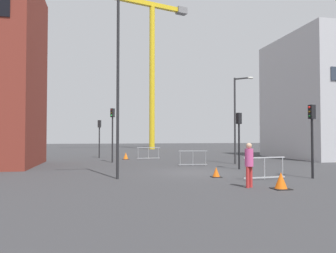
{
  "coord_description": "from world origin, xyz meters",
  "views": [
    {
      "loc": [
        -5.19,
        -18.17,
        2.05
      ],
      "look_at": [
        0.0,
        6.85,
        2.84
      ],
      "focal_mm": 35.13,
      "sensor_mm": 36.0,
      "label": 1
    }
  ],
  "objects_px": {
    "streetlamp_tall": "(114,67)",
    "pedestrian_walking": "(249,161)",
    "traffic_light_median": "(99,132)",
    "traffic_cone_orange": "(216,173)",
    "traffic_cone_on_verge": "(281,181)",
    "streetlamp_short": "(237,113)",
    "traffic_light_island": "(112,126)",
    "traffic_cone_striped": "(126,156)",
    "traffic_light_corner": "(312,128)",
    "traffic_light_near": "(239,131)",
    "construction_crane": "(150,51)"
  },
  "relations": [
    {
      "from": "streetlamp_tall",
      "to": "traffic_light_median",
      "type": "height_order",
      "value": "streetlamp_tall"
    },
    {
      "from": "streetlamp_tall",
      "to": "pedestrian_walking",
      "type": "bearing_deg",
      "value": -35.83
    },
    {
      "from": "traffic_light_island",
      "to": "traffic_light_median",
      "type": "xyz_separation_m",
      "value": [
        -1.02,
        5.75,
        -0.41
      ]
    },
    {
      "from": "traffic_light_median",
      "to": "traffic_cone_orange",
      "type": "xyz_separation_m",
      "value": [
        5.83,
        -16.4,
        -2.23
      ]
    },
    {
      "from": "streetlamp_short",
      "to": "traffic_cone_on_verge",
      "type": "height_order",
      "value": "streetlamp_short"
    },
    {
      "from": "streetlamp_tall",
      "to": "traffic_light_island",
      "type": "height_order",
      "value": "streetlamp_tall"
    },
    {
      "from": "traffic_light_island",
      "to": "traffic_light_near",
      "type": "bearing_deg",
      "value": -42.96
    },
    {
      "from": "traffic_light_island",
      "to": "traffic_cone_striped",
      "type": "bearing_deg",
      "value": 68.47
    },
    {
      "from": "traffic_light_island",
      "to": "traffic_light_median",
      "type": "distance_m",
      "value": 5.85
    },
    {
      "from": "traffic_light_corner",
      "to": "traffic_light_median",
      "type": "relative_size",
      "value": 1.0
    },
    {
      "from": "streetlamp_tall",
      "to": "traffic_cone_on_verge",
      "type": "distance_m",
      "value": 9.26
    },
    {
      "from": "traffic_light_median",
      "to": "pedestrian_walking",
      "type": "relative_size",
      "value": 2.02
    },
    {
      "from": "streetlamp_short",
      "to": "pedestrian_walking",
      "type": "relative_size",
      "value": 3.61
    },
    {
      "from": "traffic_light_near",
      "to": "pedestrian_walking",
      "type": "xyz_separation_m",
      "value": [
        -2.7,
        -7.03,
        -1.36
      ]
    },
    {
      "from": "traffic_light_corner",
      "to": "traffic_light_median",
      "type": "height_order",
      "value": "traffic_light_median"
    },
    {
      "from": "streetlamp_short",
      "to": "traffic_light_corner",
      "type": "bearing_deg",
      "value": -88.83
    },
    {
      "from": "streetlamp_short",
      "to": "traffic_light_median",
      "type": "relative_size",
      "value": 1.79
    },
    {
      "from": "traffic_light_median",
      "to": "pedestrian_walking",
      "type": "bearing_deg",
      "value": -73.32
    },
    {
      "from": "streetlamp_tall",
      "to": "pedestrian_walking",
      "type": "distance_m",
      "value": 7.85
    },
    {
      "from": "traffic_light_near",
      "to": "pedestrian_walking",
      "type": "bearing_deg",
      "value": -110.99
    },
    {
      "from": "streetlamp_short",
      "to": "traffic_cone_on_verge",
      "type": "relative_size",
      "value": 9.78
    },
    {
      "from": "construction_crane",
      "to": "streetlamp_tall",
      "type": "height_order",
      "value": "construction_crane"
    },
    {
      "from": "streetlamp_short",
      "to": "pedestrian_walking",
      "type": "height_order",
      "value": "streetlamp_short"
    },
    {
      "from": "traffic_light_island",
      "to": "traffic_cone_orange",
      "type": "relative_size",
      "value": 8.5
    },
    {
      "from": "traffic_light_median",
      "to": "traffic_light_near",
      "type": "bearing_deg",
      "value": -56.05
    },
    {
      "from": "streetlamp_tall",
      "to": "traffic_cone_orange",
      "type": "relative_size",
      "value": 18.71
    },
    {
      "from": "traffic_light_median",
      "to": "pedestrian_walking",
      "type": "xyz_separation_m",
      "value": [
        5.96,
        -19.89,
        -1.41
      ]
    },
    {
      "from": "traffic_light_median",
      "to": "streetlamp_short",
      "type": "bearing_deg",
      "value": -42.29
    },
    {
      "from": "traffic_cone_on_verge",
      "to": "construction_crane",
      "type": "bearing_deg",
      "value": 88.64
    },
    {
      "from": "streetlamp_tall",
      "to": "streetlamp_short",
      "type": "xyz_separation_m",
      "value": [
        9.44,
        6.87,
        -1.63
      ]
    },
    {
      "from": "streetlamp_short",
      "to": "traffic_light_corner",
      "type": "distance_m",
      "value": 8.71
    },
    {
      "from": "construction_crane",
      "to": "traffic_light_near",
      "type": "distance_m",
      "value": 36.4
    },
    {
      "from": "traffic_light_near",
      "to": "traffic_light_island",
      "type": "distance_m",
      "value": 10.44
    },
    {
      "from": "traffic_light_near",
      "to": "traffic_cone_striped",
      "type": "bearing_deg",
      "value": 121.09
    },
    {
      "from": "traffic_light_near",
      "to": "pedestrian_walking",
      "type": "height_order",
      "value": "traffic_light_near"
    },
    {
      "from": "traffic_light_corner",
      "to": "traffic_light_near",
      "type": "bearing_deg",
      "value": 108.39
    },
    {
      "from": "traffic_cone_striped",
      "to": "traffic_cone_on_verge",
      "type": "xyz_separation_m",
      "value": [
        4.65,
        -18.11,
        0.03
      ]
    },
    {
      "from": "streetlamp_tall",
      "to": "traffic_cone_on_verge",
      "type": "height_order",
      "value": "streetlamp_tall"
    },
    {
      "from": "streetlamp_short",
      "to": "traffic_cone_on_verge",
      "type": "bearing_deg",
      "value": -105.5
    },
    {
      "from": "traffic_light_corner",
      "to": "pedestrian_walking",
      "type": "relative_size",
      "value": 2.02
    },
    {
      "from": "traffic_cone_striped",
      "to": "traffic_light_median",
      "type": "bearing_deg",
      "value": 134.42
    },
    {
      "from": "traffic_light_near",
      "to": "traffic_light_island",
      "type": "relative_size",
      "value": 0.83
    },
    {
      "from": "streetlamp_short",
      "to": "traffic_light_island",
      "type": "relative_size",
      "value": 1.51
    },
    {
      "from": "streetlamp_short",
      "to": "traffic_cone_orange",
      "type": "relative_size",
      "value": 12.83
    },
    {
      "from": "streetlamp_short",
      "to": "traffic_cone_striped",
      "type": "xyz_separation_m",
      "value": [
        -7.78,
        6.82,
        -3.54
      ]
    },
    {
      "from": "construction_crane",
      "to": "traffic_light_corner",
      "type": "height_order",
      "value": "construction_crane"
    },
    {
      "from": "traffic_light_corner",
      "to": "traffic_cone_orange",
      "type": "bearing_deg",
      "value": 162.49
    },
    {
      "from": "traffic_light_corner",
      "to": "traffic_cone_orange",
      "type": "height_order",
      "value": "traffic_light_corner"
    },
    {
      "from": "streetlamp_tall",
      "to": "traffic_cone_striped",
      "type": "distance_m",
      "value": 14.73
    },
    {
      "from": "traffic_cone_orange",
      "to": "traffic_cone_on_verge",
      "type": "distance_m",
      "value": 4.27
    }
  ]
}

